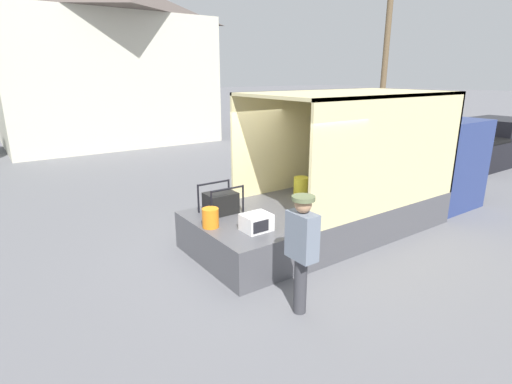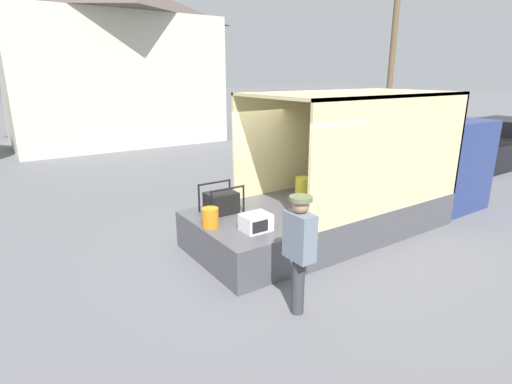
{
  "view_description": "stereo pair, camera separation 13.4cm",
  "coord_description": "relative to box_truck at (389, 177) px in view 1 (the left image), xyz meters",
  "views": [
    {
      "loc": [
        -4.16,
        -5.59,
        3.23
      ],
      "look_at": [
        -0.36,
        -0.2,
        1.26
      ],
      "focal_mm": 28.0,
      "sensor_mm": 36.0,
      "label": 1
    },
    {
      "loc": [
        -4.05,
        -5.66,
        3.23
      ],
      "look_at": [
        -0.36,
        -0.2,
        1.26
      ],
      "focal_mm": 28.0,
      "sensor_mm": 36.0,
      "label": 2
    }
  ],
  "objects": [
    {
      "name": "pickup_truck_black",
      "position": [
        7.77,
        1.41,
        -0.24
      ],
      "size": [
        4.85,
        1.98,
        1.62
      ],
      "color": "black",
      "rests_on": "ground"
    },
    {
      "name": "tailgate_deck",
      "position": [
        -4.26,
        -0.0,
        -0.55
      ],
      "size": [
        1.31,
        2.25,
        0.71
      ],
      "primitive_type": "cube",
      "color": "#4C4C51",
      "rests_on": "ground"
    },
    {
      "name": "portable_generator",
      "position": [
        -4.2,
        0.56,
        0.01
      ],
      "size": [
        0.7,
        0.54,
        0.55
      ],
      "color": "black",
      "rests_on": "tailgate_deck"
    },
    {
      "name": "ground_plane",
      "position": [
        -3.6,
        -0.0,
        -0.91
      ],
      "size": [
        160.0,
        160.0,
        0.0
      ],
      "primitive_type": "plane",
      "color": "slate"
    },
    {
      "name": "worker_person",
      "position": [
        -4.43,
        -1.93,
        0.14
      ],
      "size": [
        0.31,
        0.44,
        1.71
      ],
      "color": "#38383D",
      "rests_on": "ground"
    },
    {
      "name": "house_backdrop",
      "position": [
        -2.28,
        14.66,
        3.02
      ],
      "size": [
        9.49,
        6.49,
        7.71
      ],
      "color": "beige",
      "rests_on": "ground"
    },
    {
      "name": "box_truck",
      "position": [
        0.0,
        0.0,
        0.0
      ],
      "size": [
        6.04,
        2.37,
        2.87
      ],
      "color": "navy",
      "rests_on": "ground"
    },
    {
      "name": "utility_pole",
      "position": [
        9.05,
        7.38,
        3.49
      ],
      "size": [
        1.8,
        0.28,
        8.47
      ],
      "color": "brown",
      "rests_on": "ground"
    },
    {
      "name": "microwave",
      "position": [
        -4.18,
        -0.53,
        -0.06
      ],
      "size": [
        0.47,
        0.39,
        0.28
      ],
      "color": "white",
      "rests_on": "tailgate_deck"
    },
    {
      "name": "orange_bucket",
      "position": [
        -4.73,
        0.04,
        -0.03
      ],
      "size": [
        0.28,
        0.28,
        0.33
      ],
      "color": "orange",
      "rests_on": "tailgate_deck"
    }
  ]
}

